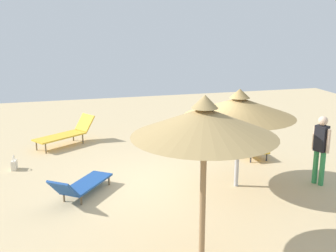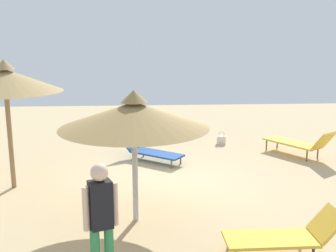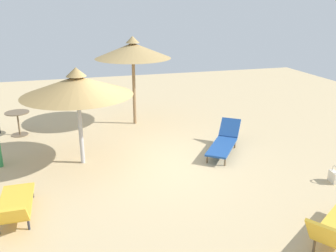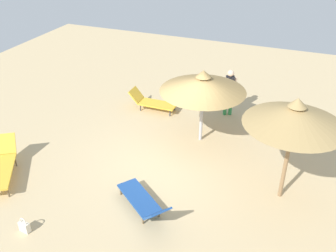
{
  "view_description": "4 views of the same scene",
  "coord_description": "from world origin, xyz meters",
  "px_view_note": "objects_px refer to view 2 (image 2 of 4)",
  "views": [
    {
      "loc": [
        2.83,
        9.88,
        4.2
      ],
      "look_at": [
        0.14,
        -0.13,
        1.5
      ],
      "focal_mm": 46.12,
      "sensor_mm": 36.0,
      "label": 1
    },
    {
      "loc": [
        -8.58,
        0.37,
        3.37
      ],
      "look_at": [
        0.19,
        -0.18,
        1.46
      ],
      "focal_mm": 43.27,
      "sensor_mm": 36.0,
      "label": 2
    },
    {
      "loc": [
        -1.7,
        -8.38,
        3.93
      ],
      "look_at": [
        0.49,
        -0.69,
        1.22
      ],
      "focal_mm": 39.04,
      "sensor_mm": 36.0,
      "label": 3
    },
    {
      "loc": [
        8.76,
        3.4,
        6.72
      ],
      "look_at": [
        -0.26,
        -0.16,
        1.02
      ],
      "focal_mm": 39.83,
      "sensor_mm": 36.0,
      "label": 4
    }
  ],
  "objects_px": {
    "handbag": "(221,140)",
    "parasol_umbrella_near_left": "(134,115)",
    "lounge_chair_back": "(285,235)",
    "lounge_chair_edge": "(299,142)",
    "parasol_umbrella_near_right": "(5,81)",
    "person_standing_far_right": "(101,217)",
    "lounge_chair_center": "(149,150)"
  },
  "relations": [
    {
      "from": "person_standing_far_right",
      "to": "parasol_umbrella_near_right",
      "type": "bearing_deg",
      "value": 31.35
    },
    {
      "from": "handbag",
      "to": "lounge_chair_edge",
      "type": "bearing_deg",
      "value": -127.11
    },
    {
      "from": "lounge_chair_center",
      "to": "handbag",
      "type": "relative_size",
      "value": 4.52
    },
    {
      "from": "parasol_umbrella_near_right",
      "to": "parasol_umbrella_near_left",
      "type": "bearing_deg",
      "value": -123.98
    },
    {
      "from": "parasol_umbrella_near_right",
      "to": "lounge_chair_edge",
      "type": "distance_m",
      "value": 8.06
    },
    {
      "from": "parasol_umbrella_near_right",
      "to": "parasol_umbrella_near_left",
      "type": "distance_m",
      "value": 3.45
    },
    {
      "from": "handbag",
      "to": "parasol_umbrella_near_left",
      "type": "bearing_deg",
      "value": 153.84
    },
    {
      "from": "parasol_umbrella_near_right",
      "to": "parasol_umbrella_near_left",
      "type": "xyz_separation_m",
      "value": [
        -1.91,
        -2.84,
        -0.43
      ]
    },
    {
      "from": "person_standing_far_right",
      "to": "handbag",
      "type": "height_order",
      "value": "person_standing_far_right"
    },
    {
      "from": "lounge_chair_center",
      "to": "lounge_chair_edge",
      "type": "xyz_separation_m",
      "value": [
        0.16,
        -4.37,
        0.1
      ]
    },
    {
      "from": "person_standing_far_right",
      "to": "handbag",
      "type": "relative_size",
      "value": 4.25
    },
    {
      "from": "lounge_chair_edge",
      "to": "lounge_chair_center",
      "type": "bearing_deg",
      "value": 92.13
    },
    {
      "from": "parasol_umbrella_near_right",
      "to": "lounge_chair_center",
      "type": "xyz_separation_m",
      "value": [
        1.89,
        -3.15,
        -2.15
      ]
    },
    {
      "from": "parasol_umbrella_near_left",
      "to": "lounge_chair_center",
      "type": "bearing_deg",
      "value": -4.74
    },
    {
      "from": "lounge_chair_back",
      "to": "handbag",
      "type": "xyz_separation_m",
      "value": [
        6.86,
        -0.31,
        -0.18
      ]
    },
    {
      "from": "lounge_chair_back",
      "to": "person_standing_far_right",
      "type": "distance_m",
      "value": 2.96
    },
    {
      "from": "parasol_umbrella_near_left",
      "to": "handbag",
      "type": "bearing_deg",
      "value": -26.16
    },
    {
      "from": "handbag",
      "to": "lounge_chair_center",
      "type": "bearing_deg",
      "value": 125.15
    },
    {
      "from": "lounge_chair_center",
      "to": "handbag",
      "type": "xyz_separation_m",
      "value": [
        1.67,
        -2.37,
        -0.16
      ]
    },
    {
      "from": "lounge_chair_edge",
      "to": "handbag",
      "type": "distance_m",
      "value": 2.52
    },
    {
      "from": "lounge_chair_edge",
      "to": "person_standing_far_right",
      "type": "height_order",
      "value": "person_standing_far_right"
    },
    {
      "from": "lounge_chair_center",
      "to": "handbag",
      "type": "bearing_deg",
      "value": -54.85
    },
    {
      "from": "handbag",
      "to": "person_standing_far_right",
      "type": "bearing_deg",
      "value": 157.57
    },
    {
      "from": "parasol_umbrella_near_right",
      "to": "parasol_umbrella_near_left",
      "type": "relative_size",
      "value": 1.08
    },
    {
      "from": "lounge_chair_center",
      "to": "lounge_chair_back",
      "type": "distance_m",
      "value": 5.58
    },
    {
      "from": "person_standing_far_right",
      "to": "lounge_chair_edge",
      "type": "bearing_deg",
      "value": -40.28
    },
    {
      "from": "lounge_chair_back",
      "to": "lounge_chair_edge",
      "type": "distance_m",
      "value": 5.83
    },
    {
      "from": "parasol_umbrella_near_right",
      "to": "lounge_chair_back",
      "type": "relative_size",
      "value": 1.62
    },
    {
      "from": "person_standing_far_right",
      "to": "handbag",
      "type": "bearing_deg",
      "value": -22.43
    },
    {
      "from": "lounge_chair_center",
      "to": "person_standing_far_right",
      "type": "distance_m",
      "value": 5.95
    },
    {
      "from": "parasol_umbrella_near_right",
      "to": "person_standing_far_right",
      "type": "distance_m",
      "value": 4.86
    },
    {
      "from": "lounge_chair_center",
      "to": "lounge_chair_back",
      "type": "xyz_separation_m",
      "value": [
        -5.19,
        -2.06,
        0.02
      ]
    }
  ]
}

